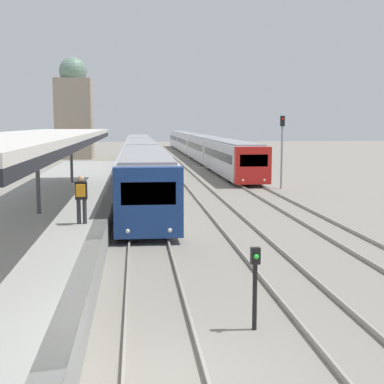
{
  "coord_description": "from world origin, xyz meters",
  "views": [
    {
      "loc": [
        -0.47,
        -8.89,
        4.45
      ],
      "look_at": [
        1.89,
        13.18,
        1.57
      ],
      "focal_mm": 50.0,
      "sensor_mm": 36.0,
      "label": 1
    }
  ],
  "objects_px": {
    "signal_post_near": "(255,279)",
    "signal_mast_far": "(282,143)",
    "person_on_platform": "(81,195)",
    "train_near": "(141,157)",
    "train_far": "(197,145)"
  },
  "relations": [
    {
      "from": "signal_mast_far",
      "to": "person_on_platform",
      "type": "bearing_deg",
      "value": -124.52
    },
    {
      "from": "train_near",
      "to": "signal_mast_far",
      "type": "height_order",
      "value": "signal_mast_far"
    },
    {
      "from": "train_far",
      "to": "signal_mast_far",
      "type": "height_order",
      "value": "signal_mast_far"
    },
    {
      "from": "person_on_platform",
      "to": "signal_post_near",
      "type": "height_order",
      "value": "person_on_platform"
    },
    {
      "from": "person_on_platform",
      "to": "signal_mast_far",
      "type": "height_order",
      "value": "signal_mast_far"
    },
    {
      "from": "person_on_platform",
      "to": "signal_post_near",
      "type": "relative_size",
      "value": 0.91
    },
    {
      "from": "train_far",
      "to": "person_on_platform",
      "type": "bearing_deg",
      "value": -100.94
    },
    {
      "from": "signal_post_near",
      "to": "signal_mast_far",
      "type": "distance_m",
      "value": 25.62
    },
    {
      "from": "person_on_platform",
      "to": "signal_mast_far",
      "type": "distance_m",
      "value": 20.75
    },
    {
      "from": "person_on_platform",
      "to": "signal_post_near",
      "type": "bearing_deg",
      "value": -59.45
    },
    {
      "from": "train_far",
      "to": "signal_post_near",
      "type": "xyz_separation_m",
      "value": [
        -5.52,
        -58.49,
        -0.51
      ]
    },
    {
      "from": "person_on_platform",
      "to": "signal_mast_far",
      "type": "xyz_separation_m",
      "value": [
        11.74,
        17.07,
        1.1
      ]
    },
    {
      "from": "signal_post_near",
      "to": "signal_mast_far",
      "type": "relative_size",
      "value": 0.37
    },
    {
      "from": "train_far",
      "to": "signal_post_near",
      "type": "height_order",
      "value": "train_far"
    },
    {
      "from": "train_far",
      "to": "signal_mast_far",
      "type": "bearing_deg",
      "value": -86.87
    }
  ]
}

